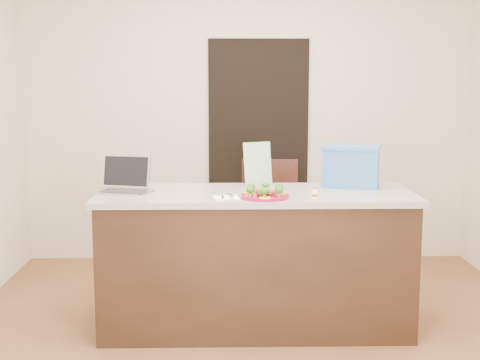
{
  "coord_description": "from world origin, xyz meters",
  "views": [
    {
      "loc": [
        -0.19,
        -4.04,
        1.66
      ],
      "look_at": [
        -0.1,
        0.2,
        1.01
      ],
      "focal_mm": 50.0,
      "sensor_mm": 36.0,
      "label": 1
    }
  ],
  "objects_px": {
    "island": "(255,260)",
    "laptop": "(125,182)",
    "plate": "(265,196)",
    "yogurt_bottle": "(315,194)",
    "chair": "(270,216)",
    "blue_box": "(351,166)",
    "napkin": "(226,197)"
  },
  "relations": [
    {
      "from": "plate",
      "to": "napkin",
      "type": "distance_m",
      "value": 0.24
    },
    {
      "from": "yogurt_bottle",
      "to": "blue_box",
      "type": "relative_size",
      "value": 0.15
    },
    {
      "from": "plate",
      "to": "napkin",
      "type": "xyz_separation_m",
      "value": [
        -0.24,
        0.0,
        -0.01
      ]
    },
    {
      "from": "yogurt_bottle",
      "to": "laptop",
      "type": "height_order",
      "value": "laptop"
    },
    {
      "from": "chair",
      "to": "laptop",
      "type": "bearing_deg",
      "value": -135.7
    },
    {
      "from": "island",
      "to": "laptop",
      "type": "height_order",
      "value": "laptop"
    },
    {
      "from": "yogurt_bottle",
      "to": "blue_box",
      "type": "xyz_separation_m",
      "value": [
        0.31,
        0.48,
        0.11
      ]
    },
    {
      "from": "laptop",
      "to": "blue_box",
      "type": "height_order",
      "value": "blue_box"
    },
    {
      "from": "yogurt_bottle",
      "to": "laptop",
      "type": "relative_size",
      "value": 0.18
    },
    {
      "from": "island",
      "to": "napkin",
      "type": "xyz_separation_m",
      "value": [
        -0.19,
        -0.21,
        0.46
      ]
    },
    {
      "from": "island",
      "to": "plate",
      "type": "xyz_separation_m",
      "value": [
        0.05,
        -0.22,
        0.47
      ]
    },
    {
      "from": "yogurt_bottle",
      "to": "blue_box",
      "type": "height_order",
      "value": "blue_box"
    },
    {
      "from": "blue_box",
      "to": "plate",
      "type": "bearing_deg",
      "value": -128.28
    },
    {
      "from": "plate",
      "to": "laptop",
      "type": "xyz_separation_m",
      "value": [
        -0.9,
        0.25,
        0.05
      ]
    },
    {
      "from": "island",
      "to": "laptop",
      "type": "bearing_deg",
      "value": 177.93
    },
    {
      "from": "napkin",
      "to": "plate",
      "type": "bearing_deg",
      "value": -0.95
    },
    {
      "from": "yogurt_bottle",
      "to": "laptop",
      "type": "xyz_separation_m",
      "value": [
        -1.21,
        0.29,
        0.04
      ]
    },
    {
      "from": "laptop",
      "to": "plate",
      "type": "bearing_deg",
      "value": -0.23
    },
    {
      "from": "napkin",
      "to": "yogurt_bottle",
      "type": "distance_m",
      "value": 0.55
    },
    {
      "from": "island",
      "to": "blue_box",
      "type": "xyz_separation_m",
      "value": [
        0.66,
        0.22,
        0.6
      ]
    },
    {
      "from": "blue_box",
      "to": "chair",
      "type": "height_order",
      "value": "blue_box"
    },
    {
      "from": "island",
      "to": "chair",
      "type": "relative_size",
      "value": 2.04
    },
    {
      "from": "napkin",
      "to": "chair",
      "type": "xyz_separation_m",
      "value": [
        0.35,
        1.11,
        -0.35
      ]
    },
    {
      "from": "chair",
      "to": "blue_box",
      "type": "bearing_deg",
      "value": -49.33
    },
    {
      "from": "blue_box",
      "to": "chair",
      "type": "bearing_deg",
      "value": 143.0
    },
    {
      "from": "napkin",
      "to": "blue_box",
      "type": "distance_m",
      "value": 0.97
    },
    {
      "from": "napkin",
      "to": "chair",
      "type": "bearing_deg",
      "value": 72.39
    },
    {
      "from": "plate",
      "to": "chair",
      "type": "height_order",
      "value": "chair"
    },
    {
      "from": "blue_box",
      "to": "chair",
      "type": "relative_size",
      "value": 0.45
    },
    {
      "from": "yogurt_bottle",
      "to": "chair",
      "type": "bearing_deg",
      "value": 99.68
    },
    {
      "from": "laptop",
      "to": "chair",
      "type": "xyz_separation_m",
      "value": [
        1.01,
        0.86,
        -0.41
      ]
    },
    {
      "from": "napkin",
      "to": "yogurt_bottle",
      "type": "height_order",
      "value": "yogurt_bottle"
    }
  ]
}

